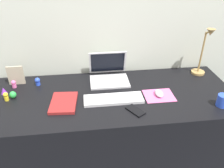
% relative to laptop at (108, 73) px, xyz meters
% --- Properties ---
extents(ground_plane, '(6.00, 6.00, 0.00)m').
position_rel_laptop_xyz_m(ground_plane, '(0.00, -0.24, -0.79)').
color(ground_plane, '#474C56').
extents(back_wall, '(2.99, 0.05, 1.42)m').
position_rel_laptop_xyz_m(back_wall, '(0.00, 0.16, -0.09)').
color(back_wall, beige).
rests_on(back_wall, ground_plane).
extents(desk, '(1.79, 0.71, 0.74)m').
position_rel_laptop_xyz_m(desk, '(0.00, -0.24, -0.42)').
color(desk, black).
rests_on(desk, ground_plane).
extents(laptop, '(0.30, 0.26, 0.21)m').
position_rel_laptop_xyz_m(laptop, '(0.00, 0.00, 0.00)').
color(laptop, silver).
rests_on(laptop, desk).
extents(keyboard, '(0.41, 0.13, 0.02)m').
position_rel_laptop_xyz_m(keyboard, '(0.00, -0.31, -0.04)').
color(keyboard, silver).
rests_on(keyboard, desk).
extents(mousepad, '(0.21, 0.17, 0.00)m').
position_rel_laptop_xyz_m(mousepad, '(0.33, -0.29, -0.05)').
color(mousepad, pink).
rests_on(mousepad, desk).
extents(mouse, '(0.06, 0.10, 0.03)m').
position_rel_laptop_xyz_m(mouse, '(0.33, -0.29, -0.03)').
color(mouse, silver).
rests_on(mouse, mousepad).
extents(cell_phone, '(0.12, 0.14, 0.01)m').
position_rel_laptop_xyz_m(cell_phone, '(0.13, -0.45, -0.05)').
color(cell_phone, black).
rests_on(cell_phone, desk).
extents(desk_lamp, '(0.11, 0.15, 0.40)m').
position_rel_laptop_xyz_m(desk_lamp, '(0.76, -0.02, 0.14)').
color(desk_lamp, '#A5844C').
rests_on(desk_lamp, desk).
extents(notebook_pad, '(0.19, 0.25, 0.02)m').
position_rel_laptop_xyz_m(notebook_pad, '(-0.34, -0.31, -0.04)').
color(notebook_pad, maroon).
rests_on(notebook_pad, desk).
extents(picture_frame, '(0.12, 0.02, 0.15)m').
position_rel_laptop_xyz_m(picture_frame, '(-0.71, 0.01, 0.02)').
color(picture_frame, '#B2A58C').
rests_on(picture_frame, desk).
extents(coffee_mug, '(0.07, 0.07, 0.08)m').
position_rel_laptop_xyz_m(coffee_mug, '(0.71, -0.46, -0.01)').
color(coffee_mug, blue).
rests_on(coffee_mug, desk).
extents(toy_figurine_pink, '(0.03, 0.03, 0.06)m').
position_rel_laptop_xyz_m(toy_figurine_pink, '(-0.72, -0.05, -0.02)').
color(toy_figurine_pink, pink).
rests_on(toy_figurine_pink, desk).
extents(toy_figurine_purple, '(0.04, 0.04, 0.05)m').
position_rel_laptop_xyz_m(toy_figurine_purple, '(-0.77, -0.13, -0.03)').
color(toy_figurine_purple, purple).
rests_on(toy_figurine_purple, desk).
extents(toy_figurine_green, '(0.05, 0.05, 0.05)m').
position_rel_laptop_xyz_m(toy_figurine_green, '(-0.69, -0.19, -0.03)').
color(toy_figurine_green, green).
rests_on(toy_figurine_green, desk).
extents(toy_figurine_blue, '(0.04, 0.04, 0.06)m').
position_rel_laptop_xyz_m(toy_figurine_blue, '(-0.55, -0.03, -0.02)').
color(toy_figurine_blue, blue).
rests_on(toy_figurine_blue, desk).
extents(toy_figurine_yellow, '(0.03, 0.03, 0.06)m').
position_rel_laptop_xyz_m(toy_figurine_yellow, '(-0.73, -0.22, -0.02)').
color(toy_figurine_yellow, yellow).
rests_on(toy_figurine_yellow, desk).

